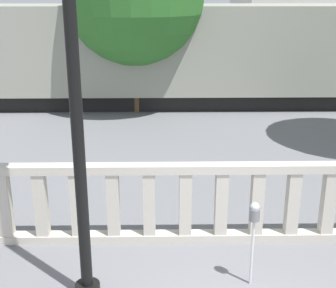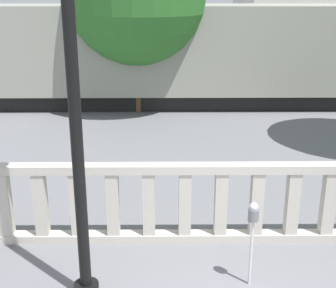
% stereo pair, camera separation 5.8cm
% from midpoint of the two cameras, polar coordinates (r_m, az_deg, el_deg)
% --- Properties ---
extents(balustrade, '(13.04, 0.24, 1.38)m').
position_cam_midpoint_polar(balustrade, '(7.83, 6.65, -7.18)').
color(balustrade, '#BCB5A8').
rests_on(balustrade, ground).
extents(lamppost, '(0.44, 0.44, 6.47)m').
position_cam_midpoint_polar(lamppost, '(5.60, -11.81, 16.23)').
color(lamppost, black).
rests_on(lamppost, ground).
extents(parking_meter, '(0.15, 0.15, 1.29)m').
position_cam_midpoint_polar(parking_meter, '(6.64, 10.57, -9.23)').
color(parking_meter, silver).
rests_on(parking_meter, ground).
extents(train_near, '(23.21, 2.80, 4.10)m').
position_cam_midpoint_polar(train_near, '(16.92, 2.90, 10.97)').
color(train_near, black).
rests_on(train_near, ground).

